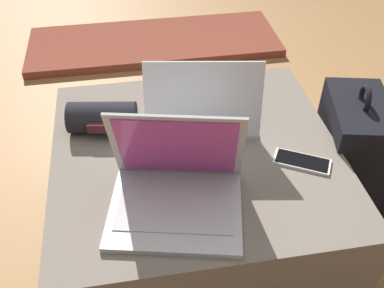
# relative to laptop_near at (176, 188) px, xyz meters

# --- Properties ---
(ground_plane) EXTENTS (14.00, 14.00, 0.00)m
(ground_plane) POSITION_rel_laptop_near_xyz_m (0.08, 0.19, -0.47)
(ground_plane) COLOR #9E7042
(ottoman) EXTENTS (0.82, 0.78, 0.41)m
(ottoman) POSITION_rel_laptop_near_xyz_m (0.08, 0.19, -0.26)
(ottoman) COLOR #3D3832
(ottoman) RESTS_ON ground_plane
(laptop_near) EXTENTS (0.37, 0.33, 0.26)m
(laptop_near) POSITION_rel_laptop_near_xyz_m (0.00, 0.00, 0.00)
(laptop_near) COLOR #B7B7BC
(laptop_near) RESTS_ON ottoman
(laptop_far) EXTENTS (0.36, 0.28, 0.24)m
(laptop_far) POSITION_rel_laptop_near_xyz_m (0.12, 0.31, -0.00)
(laptop_far) COLOR #B7B7BC
(laptop_far) RESTS_ON ottoman
(cell_phone) EXTENTS (0.17, 0.13, 0.01)m
(cell_phone) POSITION_rel_laptop_near_xyz_m (0.36, 0.09, -0.05)
(cell_phone) COLOR white
(cell_phone) RESTS_ON ottoman
(backpack) EXTENTS (0.27, 0.32, 0.55)m
(backpack) POSITION_rel_laptop_near_xyz_m (0.61, 0.22, -0.23)
(backpack) COLOR black
(backpack) RESTS_ON ground_plane
(wrist_brace) EXTENTS (0.21, 0.13, 0.09)m
(wrist_brace) POSITION_rel_laptop_near_xyz_m (-0.17, 0.33, -0.01)
(wrist_brace) COLOR black
(wrist_brace) RESTS_ON ottoman
(fireplace_hearth) EXTENTS (1.40, 0.50, 0.04)m
(fireplace_hearth) POSITION_rel_laptop_near_xyz_m (0.08, 1.56, -0.44)
(fireplace_hearth) COLOR brown
(fireplace_hearth) RESTS_ON ground_plane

